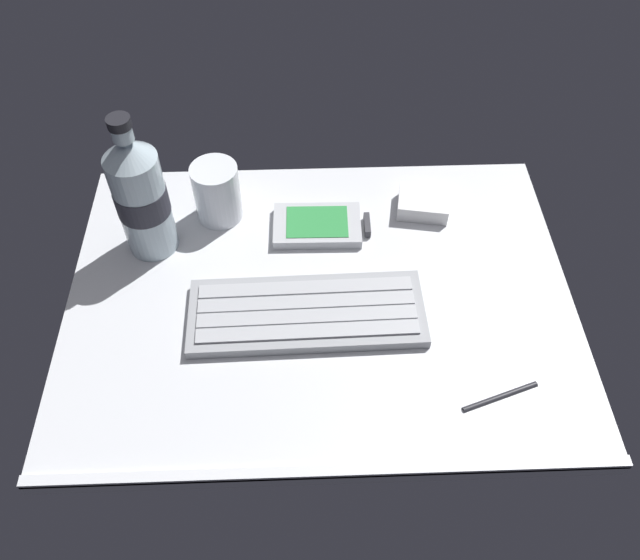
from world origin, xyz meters
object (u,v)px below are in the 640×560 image
charger_block (423,204)px  stylus_pen (501,396)px  keyboard (307,313)px  handheld_device (322,225)px  juice_cup (217,194)px  water_bottle (141,196)px

charger_block → stylus_pen: 30.46cm
keyboard → handheld_device: (2.40, 14.84, -0.08)cm
keyboard → stylus_pen: keyboard is taller
juice_cup → keyboard: bearing=-57.0°
charger_block → stylus_pen: size_ratio=0.74×
keyboard → charger_block: bearing=47.1°
handheld_device → water_bottle: size_ratio=0.62×
keyboard → handheld_device: bearing=80.8°
keyboard → stylus_pen: size_ratio=3.08×
water_bottle → stylus_pen: size_ratio=2.19×
juice_cup → charger_block: juice_cup is taller
keyboard → juice_cup: bearing=123.0°
handheld_device → water_bottle: water_bottle is taller
water_bottle → stylus_pen: water_bottle is taller
water_bottle → stylus_pen: bearing=-30.6°
water_bottle → stylus_pen: 49.57cm
stylus_pen → charger_block: bearing=80.4°
juice_cup → stylus_pen: size_ratio=0.89×
handheld_device → juice_cup: 14.92cm
water_bottle → charger_block: 38.36cm
juice_cup → stylus_pen: 45.13cm
keyboard → juice_cup: juice_cup is taller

